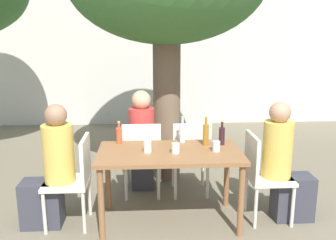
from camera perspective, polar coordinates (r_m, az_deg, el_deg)
name	(u,v)px	position (r m, az deg, el deg)	size (l,w,h in m)	color
ground_plane	(170,221)	(4.08, 0.25, -15.12)	(30.00, 30.00, 0.00)	#706651
cafe_building_wall	(157,58)	(7.88, -1.69, 9.45)	(10.00, 0.08, 2.80)	beige
dining_table_front	(170,160)	(3.80, 0.26, -6.10)	(1.45, 0.77, 0.77)	brown
patio_chair_0	(75,176)	(3.91, -14.00, -8.23)	(0.44, 0.44, 0.93)	beige
patio_chair_1	(262,172)	(4.02, 14.11, -7.64)	(0.44, 0.44, 0.93)	beige
patio_chair_2	(142,155)	(4.43, -4.00, -5.28)	(0.44, 0.44, 0.93)	beige
patio_chair_3	(191,154)	(4.45, 3.49, -5.15)	(0.44, 0.44, 0.93)	beige
person_seated_0	(51,173)	(3.95, -17.44, -7.73)	(0.55, 0.30, 1.26)	#383842
person_seated_1	(285,168)	(4.08, 17.34, -7.03)	(0.55, 0.30, 1.26)	#383842
person_seated_2	(142,145)	(4.64, -3.97, -3.88)	(0.31, 0.55, 1.27)	#383842
wine_bottle_0	(222,135)	(3.99, 8.20, -2.33)	(0.06, 0.06, 0.26)	#331923
soda_bottle_1	(119,135)	(4.03, -7.45, -2.27)	(0.06, 0.06, 0.24)	#DB4C2D
water_bottle_2	(182,132)	(4.04, 2.20, -1.88)	(0.06, 0.06, 0.29)	silver
amber_bottle_3	(206,134)	(3.95, 5.78, -2.14)	(0.06, 0.06, 0.31)	#9E661E
drinking_glass_0	(216,146)	(3.78, 7.35, -3.96)	(0.08, 0.08, 0.10)	silver
drinking_glass_1	(176,148)	(3.70, 1.16, -4.31)	(0.08, 0.08, 0.10)	silver
drinking_glass_2	(148,146)	(3.72, -3.14, -4.03)	(0.08, 0.08, 0.12)	silver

